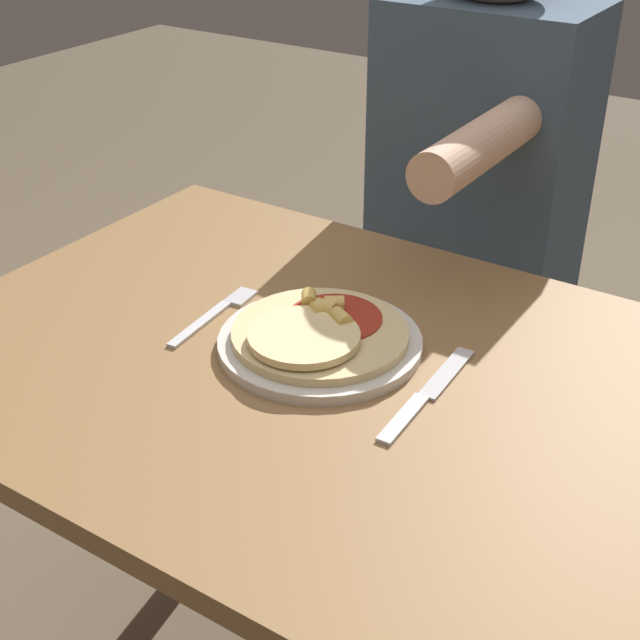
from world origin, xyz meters
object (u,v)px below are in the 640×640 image
dining_table (339,452)px  plate (320,343)px  knife (426,395)px  person_diner (477,205)px  pizza (318,332)px  fork (217,312)px

dining_table → plate: (-0.05, 0.03, 0.14)m
plate → dining_table: bearing=-30.0°
plate → knife: 0.16m
person_diner → dining_table: bearing=-81.2°
dining_table → person_diner: (-0.09, 0.61, 0.11)m
pizza → person_diner: (-0.05, 0.58, -0.05)m
knife → fork: bearing=176.9°
person_diner → knife: bearing=-70.9°
dining_table → person_diner: bearing=98.8°
fork → dining_table: bearing=-6.1°
knife → person_diner: (-0.21, 0.60, -0.02)m
pizza → fork: (-0.16, -0.00, -0.02)m
dining_table → plate: 0.15m
dining_table → person_diner: person_diner is taller
pizza → plate: bearing=80.3°
dining_table → fork: 0.25m
pizza → fork: bearing=-179.7°
pizza → knife: 0.17m
pizza → person_diner: bearing=94.5°
knife → plate: bearing=172.1°
dining_table → fork: (-0.21, 0.02, 0.13)m
dining_table → pizza: 0.16m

